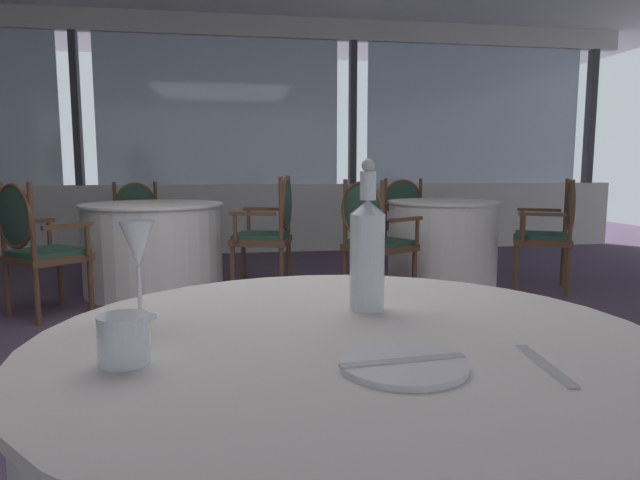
{
  "coord_description": "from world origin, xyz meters",
  "views": [
    {
      "loc": [
        0.08,
        -2.73,
        1.06
      ],
      "look_at": [
        0.27,
        -1.61,
        0.91
      ],
      "focal_mm": 31.38,
      "sensor_mm": 36.0,
      "label": 1
    }
  ],
  "objects_px": {
    "water_tumbler": "(124,339)",
    "wine_glass": "(138,247)",
    "dining_chair_0_2": "(138,219)",
    "dining_chair_1_0": "(406,216)",
    "dining_chair_1_2": "(553,226)",
    "dining_chair_0_0": "(34,240)",
    "dining_chair_0_1": "(272,225)",
    "side_plate": "(403,364)",
    "water_bottle": "(367,251)",
    "dining_chair_1_1": "(372,231)"
  },
  "relations": [
    {
      "from": "side_plate",
      "to": "dining_chair_1_2",
      "type": "bearing_deg",
      "value": 55.23
    },
    {
      "from": "water_bottle",
      "to": "wine_glass",
      "type": "distance_m",
      "value": 0.47
    },
    {
      "from": "water_tumbler",
      "to": "dining_chair_0_0",
      "type": "height_order",
      "value": "dining_chair_0_0"
    },
    {
      "from": "side_plate",
      "to": "water_bottle",
      "type": "bearing_deg",
      "value": 85.14
    },
    {
      "from": "dining_chair_0_2",
      "to": "dining_chair_1_0",
      "type": "xyz_separation_m",
      "value": [
        2.79,
        -0.13,
        0.0
      ]
    },
    {
      "from": "dining_chair_1_2",
      "to": "dining_chair_0_0",
      "type": "bearing_deg",
      "value": 30.56
    },
    {
      "from": "dining_chair_0_2",
      "to": "dining_chair_1_0",
      "type": "relative_size",
      "value": 0.97
    },
    {
      "from": "water_tumbler",
      "to": "dining_chair_1_0",
      "type": "distance_m",
      "value": 5.27
    },
    {
      "from": "water_tumbler",
      "to": "dining_chair_0_1",
      "type": "relative_size",
      "value": 0.08
    },
    {
      "from": "side_plate",
      "to": "water_bottle",
      "type": "xyz_separation_m",
      "value": [
        0.03,
        0.35,
        0.12
      ]
    },
    {
      "from": "water_tumbler",
      "to": "wine_glass",
      "type": "bearing_deg",
      "value": 93.4
    },
    {
      "from": "dining_chair_0_1",
      "to": "dining_chair_0_0",
      "type": "bearing_deg",
      "value": 30.04
    },
    {
      "from": "water_tumbler",
      "to": "dining_chair_1_1",
      "type": "relative_size",
      "value": 0.08
    },
    {
      "from": "dining_chair_0_2",
      "to": "dining_chair_1_1",
      "type": "height_order",
      "value": "dining_chair_1_1"
    },
    {
      "from": "dining_chair_1_2",
      "to": "water_bottle",
      "type": "bearing_deg",
      "value": 80.3
    },
    {
      "from": "dining_chair_1_2",
      "to": "dining_chair_1_0",
      "type": "bearing_deg",
      "value": -29.97
    },
    {
      "from": "wine_glass",
      "to": "dining_chair_1_0",
      "type": "distance_m",
      "value": 5.04
    },
    {
      "from": "dining_chair_0_2",
      "to": "dining_chair_1_1",
      "type": "bearing_deg",
      "value": 36.88
    },
    {
      "from": "dining_chair_0_2",
      "to": "dining_chair_1_2",
      "type": "relative_size",
      "value": 0.95
    },
    {
      "from": "side_plate",
      "to": "dining_chair_1_0",
      "type": "bearing_deg",
      "value": 71.86
    },
    {
      "from": "side_plate",
      "to": "dining_chair_0_1",
      "type": "distance_m",
      "value": 3.85
    },
    {
      "from": "wine_glass",
      "to": "dining_chair_1_1",
      "type": "distance_m",
      "value": 3.43
    },
    {
      "from": "dining_chair_1_0",
      "to": "dining_chair_1_1",
      "type": "bearing_deg",
      "value": -30.09
    },
    {
      "from": "dining_chair_0_2",
      "to": "wine_glass",
      "type": "bearing_deg",
      "value": -6.85
    },
    {
      "from": "wine_glass",
      "to": "water_tumbler",
      "type": "distance_m",
      "value": 0.29
    },
    {
      "from": "dining_chair_0_1",
      "to": "dining_chair_1_1",
      "type": "distance_m",
      "value": 0.85
    },
    {
      "from": "dining_chair_0_1",
      "to": "dining_chair_1_0",
      "type": "relative_size",
      "value": 1.05
    },
    {
      "from": "dining_chair_0_0",
      "to": "dining_chair_1_1",
      "type": "relative_size",
      "value": 1.0
    },
    {
      "from": "water_bottle",
      "to": "water_tumbler",
      "type": "xyz_separation_m",
      "value": [
        -0.45,
        -0.26,
        -0.09
      ]
    },
    {
      "from": "dining_chair_1_1",
      "to": "dining_chair_1_2",
      "type": "height_order",
      "value": "dining_chair_1_1"
    },
    {
      "from": "dining_chair_1_2",
      "to": "dining_chair_0_1",
      "type": "bearing_deg",
      "value": 21.25
    },
    {
      "from": "dining_chair_1_1",
      "to": "dining_chair_1_0",
      "type": "bearing_deg",
      "value": 29.91
    },
    {
      "from": "side_plate",
      "to": "dining_chair_0_0",
      "type": "distance_m",
      "value": 3.74
    },
    {
      "from": "water_bottle",
      "to": "dining_chair_0_1",
      "type": "bearing_deg",
      "value": 88.96
    },
    {
      "from": "dining_chair_0_0",
      "to": "dining_chair_1_2",
      "type": "bearing_deg",
      "value": -42.64
    },
    {
      "from": "dining_chair_1_0",
      "to": "dining_chair_0_1",
      "type": "bearing_deg",
      "value": -56.74
    },
    {
      "from": "wine_glass",
      "to": "dining_chair_1_0",
      "type": "xyz_separation_m",
      "value": [
        2.06,
        4.58,
        -0.36
      ]
    },
    {
      "from": "side_plate",
      "to": "dining_chair_0_0",
      "type": "relative_size",
      "value": 0.2
    },
    {
      "from": "dining_chair_1_1",
      "to": "dining_chair_1_2",
      "type": "xyz_separation_m",
      "value": [
        1.62,
        0.07,
        0.01
      ]
    },
    {
      "from": "dining_chair_0_0",
      "to": "dining_chair_0_2",
      "type": "relative_size",
      "value": 1.06
    },
    {
      "from": "dining_chair_0_0",
      "to": "dining_chair_1_0",
      "type": "height_order",
      "value": "dining_chair_0_0"
    },
    {
      "from": "wine_glass",
      "to": "dining_chair_1_2",
      "type": "height_order",
      "value": "dining_chair_1_2"
    },
    {
      "from": "dining_chair_0_1",
      "to": "water_bottle",
      "type": "bearing_deg",
      "value": 103.3
    },
    {
      "from": "wine_glass",
      "to": "dining_chair_0_0",
      "type": "distance_m",
      "value": 3.25
    },
    {
      "from": "dining_chair_1_1",
      "to": "dining_chair_1_2",
      "type": "relative_size",
      "value": 1.0
    },
    {
      "from": "dining_chair_0_1",
      "to": "dining_chair_0_2",
      "type": "bearing_deg",
      "value": -29.83
    },
    {
      "from": "wine_glass",
      "to": "water_tumbler",
      "type": "height_order",
      "value": "wine_glass"
    },
    {
      "from": "dining_chair_0_0",
      "to": "dining_chair_0_1",
      "type": "relative_size",
      "value": 0.98
    },
    {
      "from": "water_bottle",
      "to": "dining_chair_0_0",
      "type": "relative_size",
      "value": 0.33
    },
    {
      "from": "water_bottle",
      "to": "dining_chair_1_1",
      "type": "height_order",
      "value": "water_bottle"
    }
  ]
}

